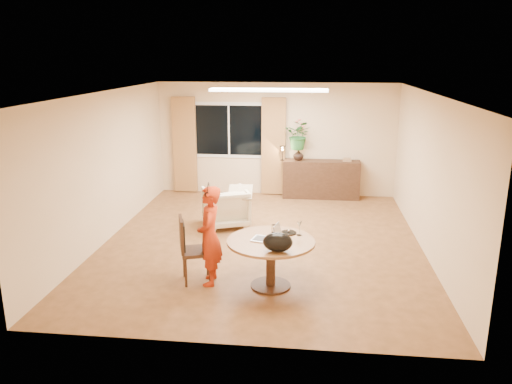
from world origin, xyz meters
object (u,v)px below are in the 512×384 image
(armchair, at_px, (226,207))
(sideboard, at_px, (321,179))
(dining_chair, at_px, (196,249))
(dining_table, at_px, (271,250))
(child, at_px, (210,236))

(armchair, relative_size, sideboard, 0.47)
(dining_chair, height_order, armchair, dining_chair)
(dining_table, height_order, armchair, armchair)
(child, height_order, sideboard, child)
(dining_chair, bearing_deg, dining_table, -21.86)
(child, relative_size, sideboard, 0.83)
(armchair, bearing_deg, child, 72.55)
(dining_table, distance_m, sideboard, 4.79)
(dining_table, height_order, dining_chair, dining_chair)
(dining_table, relative_size, armchair, 1.50)
(dining_chair, xyz_separation_m, sideboard, (1.85, 4.65, -0.05))
(dining_table, bearing_deg, dining_chair, 176.30)
(dining_chair, distance_m, child, 0.31)
(child, bearing_deg, dining_table, 82.04)
(child, height_order, armchair, child)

